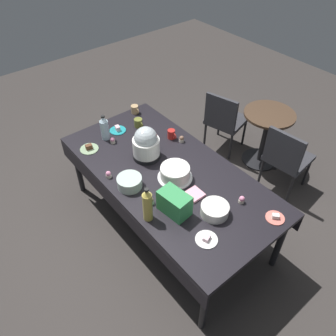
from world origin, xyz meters
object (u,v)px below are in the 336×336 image
at_px(cupcake_rose, 108,175).
at_px(coffee_mug_red, 171,134).
at_px(dessert_plate_teal, 118,130).
at_px(coffee_mug_tan, 135,109).
at_px(glass_salad_bowl, 130,182).
at_px(soda_bottle_ginger_ale, 147,205).
at_px(soda_bottle_water, 105,128).
at_px(potluck_table, 168,177).
at_px(ceramic_snack_bowl, 215,210).
at_px(maroon_chair_left, 224,118).
at_px(dessert_plate_white, 206,239).
at_px(frosted_layer_cake, 175,173).
at_px(cupcake_vanilla, 151,201).
at_px(dessert_plate_sage, 89,148).
at_px(soda_carton, 174,203).
at_px(dessert_plate_coral, 275,217).
at_px(cupcake_berry, 242,200).
at_px(cupcake_cocoa, 182,139).
at_px(coffee_mug_olive, 138,123).
at_px(cupcake_mint, 113,140).
at_px(slow_cooker, 146,144).
at_px(round_cafe_table, 266,129).
at_px(maroon_chair_right, 286,156).

bearing_deg(cupcake_rose, coffee_mug_red, 96.32).
height_order(dessert_plate_teal, coffee_mug_tan, coffee_mug_tan).
distance_m(glass_salad_bowl, coffee_mug_tan, 1.18).
relative_size(soda_bottle_ginger_ale, coffee_mug_red, 2.79).
distance_m(soda_bottle_water, coffee_mug_red, 0.69).
xyz_separation_m(potluck_table, ceramic_snack_bowl, (0.62, -0.02, 0.11)).
bearing_deg(maroon_chair_left, dessert_plate_white, -50.77).
bearing_deg(coffee_mug_tan, frosted_layer_cake, -16.92).
bearing_deg(coffee_mug_red, cupcake_vanilla, -50.27).
bearing_deg(dessert_plate_sage, soda_carton, 7.06).
height_order(ceramic_snack_bowl, cupcake_rose, ceramic_snack_bowl).
bearing_deg(potluck_table, coffee_mug_red, 136.95).
relative_size(dessert_plate_coral, soda_bottle_ginger_ale, 0.46).
xyz_separation_m(dessert_plate_white, coffee_mug_red, (-1.15, 0.60, 0.04)).
bearing_deg(cupcake_berry, cupcake_cocoa, 170.84).
relative_size(ceramic_snack_bowl, soda_carton, 0.89).
bearing_deg(dessert_plate_coral, coffee_mug_olive, -176.16).
distance_m(dessert_plate_white, maroon_chair_left, 2.08).
distance_m(dessert_plate_sage, coffee_mug_red, 0.84).
relative_size(ceramic_snack_bowl, cupcake_mint, 3.42).
xyz_separation_m(dessert_plate_coral, soda_bottle_water, (-1.78, -0.50, 0.12)).
height_order(glass_salad_bowl, cupcake_rose, glass_salad_bowl).
bearing_deg(soda_bottle_ginger_ale, dessert_plate_white, 25.69).
xyz_separation_m(potluck_table, cupcake_berry, (0.68, 0.24, 0.09)).
distance_m(soda_bottle_water, coffee_mug_olive, 0.40).
height_order(frosted_layer_cake, coffee_mug_olive, frosted_layer_cake).
bearing_deg(cupcake_cocoa, potluck_table, -55.98).
relative_size(frosted_layer_cake, coffee_mug_olive, 2.44).
xyz_separation_m(slow_cooker, dessert_plate_white, (1.07, -0.23, -0.15)).
height_order(slow_cooker, cupcake_rose, slow_cooker).
bearing_deg(frosted_layer_cake, round_cafe_table, 95.48).
distance_m(cupcake_cocoa, coffee_mug_olive, 0.53).
height_order(cupcake_cocoa, round_cafe_table, cupcake_cocoa).
relative_size(glass_salad_bowl, cupcake_rose, 3.29).
height_order(dessert_plate_sage, coffee_mug_olive, coffee_mug_olive).
relative_size(ceramic_snack_bowl, soda_bottle_water, 0.83).
bearing_deg(soda_carton, coffee_mug_olive, 151.19).
relative_size(cupcake_mint, soda_carton, 0.26).
distance_m(cupcake_mint, soda_bottle_ginger_ale, 1.07).
height_order(ceramic_snack_bowl, round_cafe_table, ceramic_snack_bowl).
bearing_deg(round_cafe_table, soda_carton, -76.18).
bearing_deg(slow_cooker, ceramic_snack_bowl, 0.10).
xyz_separation_m(potluck_table, coffee_mug_tan, (-1.01, 0.33, 0.11)).
bearing_deg(maroon_chair_left, dessert_plate_coral, -34.19).
bearing_deg(ceramic_snack_bowl, coffee_mug_olive, 170.61).
xyz_separation_m(cupcake_cocoa, soda_bottle_ginger_ale, (0.59, -0.86, 0.13)).
xyz_separation_m(soda_bottle_water, coffee_mug_red, (0.43, 0.53, -0.08)).
xyz_separation_m(cupcake_rose, maroon_chair_right, (0.70, 1.81, -0.29)).
relative_size(coffee_mug_tan, coffee_mug_red, 1.03).
distance_m(ceramic_snack_bowl, dessert_plate_sage, 1.43).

